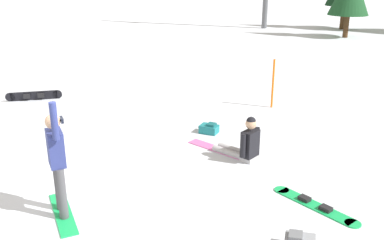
{
  "coord_description": "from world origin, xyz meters",
  "views": [
    {
      "loc": [
        5.16,
        -4.97,
        3.94
      ],
      "look_at": [
        1.22,
        2.37,
        1.0
      ],
      "focal_mm": 40.29,
      "sensor_mm": 36.0,
      "label": 1
    }
  ],
  "objects_px": {
    "loose_snowboard_near_left": "(34,96)",
    "loose_snowboard_far_spare": "(315,205)",
    "snowboarder_foreground": "(57,161)",
    "snowboarder_midground": "(243,143)",
    "backpack_teal": "(209,129)",
    "trail_marker_pole": "(273,84)"
  },
  "relations": [
    {
      "from": "snowboarder_foreground",
      "to": "snowboarder_midground",
      "type": "distance_m",
      "value": 4.07
    },
    {
      "from": "loose_snowboard_near_left",
      "to": "loose_snowboard_far_spare",
      "type": "xyz_separation_m",
      "value": [
        9.32,
        -2.28,
        -0.13
      ]
    },
    {
      "from": "snowboarder_midground",
      "to": "loose_snowboard_near_left",
      "type": "xyz_separation_m",
      "value": [
        -7.45,
        0.98,
        -0.2
      ]
    },
    {
      "from": "snowboarder_foreground",
      "to": "snowboarder_midground",
      "type": "relative_size",
      "value": 1.13
    },
    {
      "from": "loose_snowboard_far_spare",
      "to": "loose_snowboard_near_left",
      "type": "bearing_deg",
      "value": 166.26
    },
    {
      "from": "loose_snowboard_near_left",
      "to": "trail_marker_pole",
      "type": "bearing_deg",
      "value": 22.6
    },
    {
      "from": "snowboarder_foreground",
      "to": "snowboarder_midground",
      "type": "bearing_deg",
      "value": 62.83
    },
    {
      "from": "backpack_teal",
      "to": "trail_marker_pole",
      "type": "xyz_separation_m",
      "value": [
        0.71,
        2.8,
        0.61
      ]
    },
    {
      "from": "snowboarder_foreground",
      "to": "trail_marker_pole",
      "type": "bearing_deg",
      "value": 80.63
    },
    {
      "from": "loose_snowboard_near_left",
      "to": "snowboarder_foreground",
      "type": "bearing_deg",
      "value": -39.05
    },
    {
      "from": "snowboarder_midground",
      "to": "loose_snowboard_far_spare",
      "type": "height_order",
      "value": "snowboarder_midground"
    },
    {
      "from": "trail_marker_pole",
      "to": "loose_snowboard_near_left",
      "type": "bearing_deg",
      "value": -157.4
    },
    {
      "from": "snowboarder_foreground",
      "to": "trail_marker_pole",
      "type": "relative_size",
      "value": 1.41
    },
    {
      "from": "snowboarder_foreground",
      "to": "loose_snowboard_near_left",
      "type": "height_order",
      "value": "snowboarder_foreground"
    },
    {
      "from": "loose_snowboard_far_spare",
      "to": "snowboarder_midground",
      "type": "bearing_deg",
      "value": 145.32
    },
    {
      "from": "snowboarder_midground",
      "to": "loose_snowboard_near_left",
      "type": "distance_m",
      "value": 7.52
    },
    {
      "from": "loose_snowboard_near_left",
      "to": "loose_snowboard_far_spare",
      "type": "bearing_deg",
      "value": -13.74
    },
    {
      "from": "loose_snowboard_near_left",
      "to": "backpack_teal",
      "type": "bearing_deg",
      "value": 0.45
    },
    {
      "from": "snowboarder_foreground",
      "to": "loose_snowboard_far_spare",
      "type": "xyz_separation_m",
      "value": [
        3.71,
        2.27,
        -0.96
      ]
    },
    {
      "from": "snowboarder_foreground",
      "to": "backpack_teal",
      "type": "bearing_deg",
      "value": 83.69
    },
    {
      "from": "snowboarder_foreground",
      "to": "loose_snowboard_near_left",
      "type": "distance_m",
      "value": 7.28
    },
    {
      "from": "loose_snowboard_near_left",
      "to": "trail_marker_pole",
      "type": "height_order",
      "value": "trail_marker_pole"
    }
  ]
}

